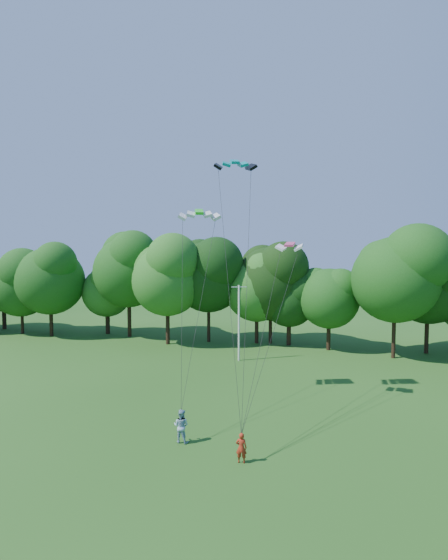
# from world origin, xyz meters

# --- Properties ---
(ground) EXTENTS (160.00, 160.00, 0.00)m
(ground) POSITION_xyz_m (0.00, 0.00, 0.00)
(ground) COLOR #214C14
(ground) RESTS_ON ground
(utility_pole) EXTENTS (1.39, 0.69, 7.45)m
(utility_pole) POSITION_xyz_m (-1.57, 28.18, 3.85)
(utility_pole) COLOR silver
(utility_pole) RESTS_ON ground
(kite_flyer_left) EXTENTS (0.60, 0.43, 1.56)m
(kite_flyer_left) POSITION_xyz_m (3.14, 8.03, 0.78)
(kite_flyer_left) COLOR #A82A15
(kite_flyer_left) RESTS_ON ground
(kite_flyer_right) EXTENTS (0.97, 0.79, 1.89)m
(kite_flyer_right) POSITION_xyz_m (-0.65, 9.49, 0.94)
(kite_flyer_right) COLOR #90B0C8
(kite_flyer_right) RESTS_ON ground
(kite_teal) EXTENTS (3.18, 2.22, 0.56)m
(kite_teal) POSITION_xyz_m (0.59, 17.20, 17.02)
(kite_teal) COLOR #048A8E
(kite_teal) RESTS_ON ground
(kite_green) EXTENTS (3.27, 2.31, 0.55)m
(kite_green) POSITION_xyz_m (-2.10, 17.38, 13.61)
(kite_green) COLOR #24D31F
(kite_green) RESTS_ON ground
(kite_pink) EXTENTS (1.95, 1.07, 0.36)m
(kite_pink) POSITION_xyz_m (4.47, 17.48, 11.24)
(kite_pink) COLOR #D43B73
(kite_pink) RESTS_ON ground
(tree_back_west) EXTENTS (7.39, 7.39, 10.75)m
(tree_back_west) POSITION_xyz_m (-28.62, 36.04, 6.71)
(tree_back_west) COLOR black
(tree_back_west) RESTS_ON ground
(tree_back_center) EXTENTS (9.36, 9.36, 13.62)m
(tree_back_center) POSITION_xyz_m (0.22, 36.89, 8.50)
(tree_back_center) COLOR black
(tree_back_center) RESTS_ON ground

